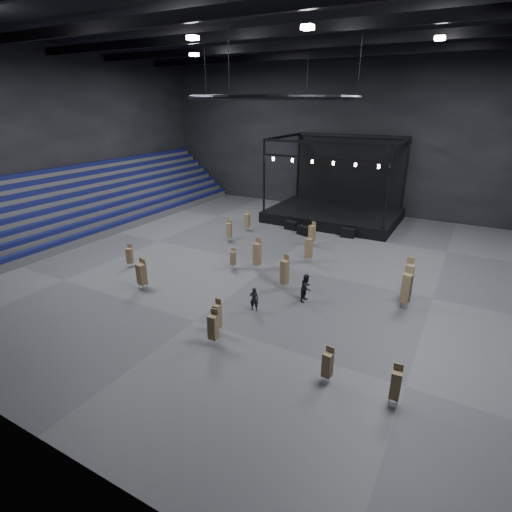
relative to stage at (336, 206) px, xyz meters
The scene contains 30 objects.
floor 16.30m from the stage, 90.00° to the right, with size 50.00×50.00×0.00m, color #4C4C4F.
ceiling 23.18m from the stage, 90.00° to the right, with size 50.00×42.00×0.20m, color black.
wall_back 8.93m from the stage, 90.00° to the left, with size 50.00×0.20×18.00m, color black.
wall_left 30.75m from the stage, 147.00° to the right, with size 0.20×42.00×18.00m, color black.
bleachers_left 28.10m from the stage, 144.71° to the right, with size 7.20×40.00×6.40m.
stage is the anchor object (origin of this frame).
truss_ring 19.93m from the stage, 90.00° to the right, with size 12.30×12.30×5.15m.
roof_girders 22.62m from the stage, 90.00° to the right, with size 49.00×30.35×0.70m.
floodlights 25.28m from the stage, 90.00° to the right, with size 28.60×16.60×0.25m.
flight_case_left 7.02m from the stage, 113.17° to the right, with size 1.35×0.67×0.90m, color black.
flight_case_mid 7.54m from the stage, 96.30° to the right, with size 1.37×0.69×0.92m, color black.
flight_case_right 6.94m from the stage, 61.02° to the right, with size 1.37×0.69×0.92m, color black.
chair_stack_0 18.59m from the stage, 97.53° to the right, with size 0.51×0.51×1.74m.
chair_stack_1 21.57m from the stage, 59.39° to the right, with size 0.62×0.62×2.89m.
chair_stack_2 25.62m from the stage, 103.60° to the right, with size 0.64×0.64×2.32m.
chair_stack_3 14.34m from the stage, 80.36° to the right, with size 0.56×0.56×2.51m.
chair_stack_4 19.87m from the stage, 57.20° to the right, with size 0.56×0.56×2.83m.
chair_stack_5 14.28m from the stage, 116.88° to the right, with size 0.54×0.54×2.15m.
chair_stack_6 28.33m from the stage, 85.03° to the right, with size 0.52×0.52×2.16m.
chair_stack_7 11.14m from the stage, 126.39° to the right, with size 0.47×0.47×2.15m.
chair_stack_8 29.65m from the stage, 72.17° to the right, with size 0.49×0.49×1.91m.
chair_stack_9 25.55m from the stage, 104.07° to the right, with size 0.55×0.55×2.30m.
chair_stack_10 30.76m from the stage, 66.58° to the right, with size 0.45×0.45×2.05m.
chair_stack_11 20.02m from the stage, 81.87° to the right, with size 0.58×0.58×2.62m.
chair_stack_12 17.68m from the stage, 91.98° to the right, with size 0.52×0.52×2.68m.
chair_stack_13 27.17m from the stage, 85.89° to the right, with size 0.42×0.42×2.16m.
chair_stack_14 24.42m from the stage, 114.14° to the right, with size 0.57×0.57×1.93m.
chair_stack_15 10.09m from the stage, 84.06° to the right, with size 0.64×0.64×2.31m.
man_center 23.84m from the stage, 83.98° to the right, with size 0.59×0.39×1.63m, color black.
crew_member 21.38m from the stage, 76.69° to the right, with size 0.94×0.73×1.94m, color black.
Camera 1 is at (13.82, -27.54, 12.71)m, focal length 28.00 mm.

